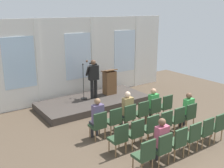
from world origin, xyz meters
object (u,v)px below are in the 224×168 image
at_px(chair_r2_c2, 177,141).
at_px(audience_r0_c0, 97,116).
at_px(audience_r0_c4, 152,103).
at_px(chair_r0_c2, 128,116).
at_px(chair_r1_c5, 189,114).
at_px(audience_r0_c2, 127,109).
at_px(chair_r0_c3, 141,112).
at_px(chair_r1_c4, 177,118).
at_px(chair_r2_c0, 145,154).
at_px(chair_r0_c4, 154,108).
at_px(lectern, 110,82).
at_px(chair_r1_c2, 150,127).
at_px(chair_r2_c1, 162,147).
at_px(audience_r2_c1, 160,139).
at_px(chair_r1_c3, 164,122).
at_px(audience_r1_c5, 187,108).
at_px(chair_r1_c0, 119,137).
at_px(chair_r1_c1, 135,132).
at_px(chair_r2_c4, 205,130).
at_px(chair_r0_c1, 114,120).
at_px(mic_stand, 84,91).
at_px(chair_r2_c5, 217,125).
at_px(speaker, 93,76).
at_px(chair_r0_c0, 99,124).
at_px(chair_r2_c3, 192,135).

bearing_deg(chair_r2_c2, audience_r0_c0, 117.50).
bearing_deg(audience_r0_c4, chair_r0_c2, -175.97).
bearing_deg(chair_r1_c5, audience_r0_c2, 146.49).
bearing_deg(chair_r0_c3, chair_r1_c4, -61.67).
distance_m(chair_r1_c4, chair_r2_c0, 2.62).
bearing_deg(chair_r0_c4, chair_r0_c2, 180.00).
bearing_deg(lectern, chair_r1_c4, -91.33).
distance_m(chair_r1_c5, chair_r2_c0, 3.16).
height_order(chair_r0_c2, chair_r1_c2, same).
bearing_deg(audience_r0_c0, chair_r2_c1, -75.41).
bearing_deg(audience_r0_c2, chair_r0_c2, -90.00).
bearing_deg(audience_r0_c4, chair_r1_c5, -63.38).
bearing_deg(audience_r2_c1, chair_r1_c3, 40.68).
distance_m(chair_r0_c2, audience_r1_c5, 2.06).
xyz_separation_m(chair_r1_c0, chair_r1_c2, (1.19, 0.00, 0.00)).
relative_size(audience_r0_c2, chair_r0_c3, 1.47).
relative_size(chair_r1_c1, chair_r2_c4, 1.00).
relative_size(chair_r0_c1, audience_r0_c2, 0.68).
xyz_separation_m(mic_stand, chair_r1_c1, (-0.56, -4.14, -0.08)).
xyz_separation_m(chair_r0_c1, chair_r1_c0, (-0.59, -1.10, 0.00)).
height_order(audience_r0_c2, audience_r1_c5, audience_r0_c2).
relative_size(audience_r0_c0, chair_r2_c5, 1.46).
relative_size(speaker, audience_r1_c5, 1.30).
relative_size(audience_r0_c4, chair_r1_c3, 1.36).
relative_size(chair_r0_c0, audience_r1_c5, 0.72).
bearing_deg(chair_r1_c5, speaker, 109.44).
distance_m(chair_r1_c1, chair_r2_c5, 2.62).
distance_m(chair_r0_c3, chair_r2_c4, 2.28).
distance_m(speaker, audience_r0_c4, 2.98).
bearing_deg(chair_r1_c1, audience_r0_c2, 63.28).
relative_size(chair_r1_c3, audience_r2_c1, 0.70).
distance_m(chair_r0_c2, chair_r1_c3, 1.25).
xyz_separation_m(chair_r1_c2, chair_r2_c1, (-0.59, -1.10, 0.00)).
bearing_deg(chair_r2_c0, audience_r0_c0, 90.00).
distance_m(chair_r1_c5, audience_r1_c5, 0.21).
bearing_deg(audience_r0_c0, lectern, 49.84).
xyz_separation_m(chair_r1_c0, chair_r1_c3, (1.78, 0.00, 0.00)).
distance_m(speaker, audience_r0_c0, 3.25).
xyz_separation_m(chair_r0_c1, audience_r0_c4, (1.78, 0.08, 0.18)).
distance_m(audience_r0_c0, chair_r0_c3, 1.80).
height_order(audience_r0_c0, chair_r2_c2, audience_r0_c0).
height_order(chair_r0_c2, chair_r2_c0, same).
bearing_deg(chair_r1_c4, chair_r1_c1, 180.00).
height_order(speaker, chair_r0_c4, speaker).
distance_m(mic_stand, audience_r2_c1, 5.19).
bearing_deg(chair_r1_c2, chair_r1_c4, 0.00).
bearing_deg(audience_r1_c5, audience_r2_c1, -155.09).
bearing_deg(chair_r1_c1, chair_r2_c1, -90.00).
height_order(audience_r0_c0, chair_r1_c3, audience_r0_c0).
relative_size(chair_r2_c2, chair_r2_c3, 1.00).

